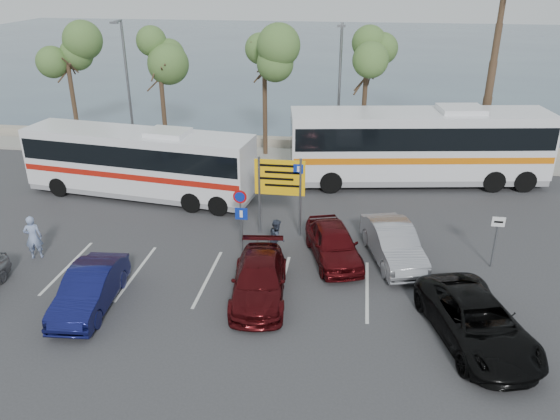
# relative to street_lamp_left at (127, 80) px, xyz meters

# --- Properties ---
(ground) EXTENTS (120.00, 120.00, 0.00)m
(ground) POSITION_rel_street_lamp_left_xyz_m (10.00, -13.52, -4.60)
(ground) COLOR #353538
(ground) RESTS_ON ground
(kerb_strip) EXTENTS (44.00, 2.40, 0.15)m
(kerb_strip) POSITION_rel_street_lamp_left_xyz_m (10.00, 0.48, -4.52)
(kerb_strip) COLOR gray
(kerb_strip) RESTS_ON ground
(seawall) EXTENTS (48.00, 0.80, 0.60)m
(seawall) POSITION_rel_street_lamp_left_xyz_m (10.00, 2.48, -4.30)
(seawall) COLOR #A19581
(seawall) RESTS_ON ground
(sea) EXTENTS (140.00, 140.00, 0.00)m
(sea) POSITION_rel_street_lamp_left_xyz_m (10.00, 46.48, -4.59)
(sea) COLOR #3E4E63
(sea) RESTS_ON ground
(tree_far_left) EXTENTS (3.20, 3.20, 7.60)m
(tree_far_left) POSITION_rel_street_lamp_left_xyz_m (-4.00, 0.48, 1.73)
(tree_far_left) COLOR #382619
(tree_far_left) RESTS_ON kerb_strip
(tree_left) EXTENTS (3.20, 3.20, 7.20)m
(tree_left) POSITION_rel_street_lamp_left_xyz_m (2.00, 0.48, 1.41)
(tree_left) COLOR #382619
(tree_left) RESTS_ON kerb_strip
(tree_mid) EXTENTS (3.20, 3.20, 8.00)m
(tree_mid) POSITION_rel_street_lamp_left_xyz_m (8.50, 0.48, 2.06)
(tree_mid) COLOR #382619
(tree_mid) RESTS_ON kerb_strip
(tree_right) EXTENTS (3.20, 3.20, 7.40)m
(tree_right) POSITION_rel_street_lamp_left_xyz_m (14.50, 0.48, 1.57)
(tree_right) COLOR #382619
(tree_right) RESTS_ON kerb_strip
(street_lamp_left) EXTENTS (0.45, 1.15, 8.01)m
(street_lamp_left) POSITION_rel_street_lamp_left_xyz_m (0.00, 0.00, 0.00)
(street_lamp_left) COLOR slate
(street_lamp_left) RESTS_ON kerb_strip
(street_lamp_right) EXTENTS (0.45, 1.15, 8.01)m
(street_lamp_right) POSITION_rel_street_lamp_left_xyz_m (13.00, 0.00, 0.00)
(street_lamp_right) COLOR slate
(street_lamp_right) RESTS_ON kerb_strip
(direction_sign) EXTENTS (2.20, 0.12, 3.60)m
(direction_sign) POSITION_rel_street_lamp_left_xyz_m (11.00, -10.32, -2.17)
(direction_sign) COLOR slate
(direction_sign) RESTS_ON ground
(sign_no_stop) EXTENTS (0.60, 0.08, 2.35)m
(sign_no_stop) POSITION_rel_street_lamp_left_xyz_m (9.40, -11.13, -3.02)
(sign_no_stop) COLOR slate
(sign_no_stop) RESTS_ON ground
(sign_parking) EXTENTS (0.50, 0.07, 2.25)m
(sign_parking) POSITION_rel_street_lamp_left_xyz_m (9.80, -12.73, -3.13)
(sign_parking) COLOR slate
(sign_parking) RESTS_ON ground
(sign_taxi) EXTENTS (0.50, 0.07, 2.20)m
(sign_taxi) POSITION_rel_street_lamp_left_xyz_m (19.80, -12.03, -3.18)
(sign_taxi) COLOR slate
(sign_taxi) RESTS_ON ground
(lane_markings) EXTENTS (12.02, 4.20, 0.01)m
(lane_markings) POSITION_rel_street_lamp_left_xyz_m (8.86, -14.52, -4.60)
(lane_markings) COLOR silver
(lane_markings) RESTS_ON ground
(coach_bus_left) EXTENTS (12.09, 4.05, 3.70)m
(coach_bus_left) POSITION_rel_street_lamp_left_xyz_m (3.25, -7.02, -2.88)
(coach_bus_left) COLOR white
(coach_bus_left) RESTS_ON ground
(coach_bus_right) EXTENTS (14.02, 5.06, 4.28)m
(coach_bus_right) POSITION_rel_street_lamp_left_xyz_m (17.50, -3.02, -2.61)
(coach_bus_right) COLOR white
(coach_bus_right) RESTS_ON ground
(car_blue) EXTENTS (1.84, 4.42, 1.42)m
(car_blue) POSITION_rel_street_lamp_left_xyz_m (5.25, -16.96, -3.89)
(car_blue) COLOR #10134A
(car_blue) RESTS_ON ground
(car_maroon) EXTENTS (2.41, 4.87, 1.36)m
(car_maroon) POSITION_rel_street_lamp_left_xyz_m (11.00, -15.46, -3.92)
(car_maroon) COLOR #440B0E
(car_maroon) RESTS_ON ground
(car_red) EXTENTS (2.93, 4.64, 1.47)m
(car_red) POSITION_rel_street_lamp_left_xyz_m (13.50, -12.32, -3.86)
(car_red) COLOR #4D0B0E
(car_red) RESTS_ON ground
(suv_black) EXTENTS (3.84, 5.75, 1.47)m
(suv_black) POSITION_rel_street_lamp_left_xyz_m (18.30, -17.02, -3.87)
(suv_black) COLOR black
(suv_black) RESTS_ON ground
(car_silver_b) EXTENTS (2.76, 4.85, 1.51)m
(car_silver_b) POSITION_rel_street_lamp_left_xyz_m (15.90, -12.03, -3.84)
(car_silver_b) COLOR #9A9AA0
(car_silver_b) RESTS_ON ground
(pedestrian_near) EXTENTS (0.80, 0.67, 1.88)m
(pedestrian_near) POSITION_rel_street_lamp_left_xyz_m (1.37, -13.94, -3.66)
(pedestrian_near) COLOR #8395BE
(pedestrian_near) RESTS_ON ground
(pedestrian_far) EXTENTS (0.68, 0.84, 1.63)m
(pedestrian_far) POSITION_rel_street_lamp_left_xyz_m (11.18, -12.34, -3.78)
(pedestrian_far) COLOR #2F3647
(pedestrian_far) RESTS_ON ground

